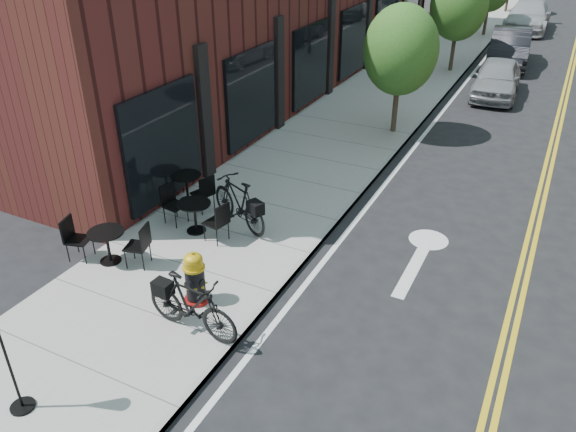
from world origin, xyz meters
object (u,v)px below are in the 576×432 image
Objects in this scene: bistro_set_b at (187,184)px; bicycle_left at (239,202)px; fire_hydrant at (195,278)px; bicycle_right at (192,306)px; parked_car_b at (510,47)px; bistro_set_a at (107,242)px; parked_car_a at (497,78)px; parked_car_c at (528,16)px; bistro_set_c at (195,213)px.

bicycle_left is at bearing 4.37° from bistro_set_b.
fire_hydrant is 0.58× the size of bicycle_right.
parked_car_b reaches higher than fire_hydrant.
bicycle_left is at bearing 40.96° from bistro_set_a.
parked_car_c is (-0.37, 13.25, 0.12)m from parked_car_a.
fire_hydrant is 0.61× the size of bistro_set_c.
bicycle_right is 16.25m from parked_car_a.
bistro_set_c is (-1.42, 2.02, -0.04)m from fire_hydrant.
parked_car_a is (5.06, 15.10, 0.10)m from bistro_set_a.
bicycle_right is 3.30m from bistro_set_c.
parked_car_c reaches higher than fire_hydrant.
fire_hydrant is at bearing 39.31° from bicycle_left.
bicycle_left is at bearing -105.20° from parked_car_b.
parked_car_b is at bearing 92.46° from fire_hydrant.
bicycle_right is (0.43, -0.71, 0.05)m from fire_hydrant.
parked_car_c is (4.82, 25.52, 0.22)m from bistro_set_b.
bistro_set_a is at bearing -68.73° from bistro_set_b.
parked_car_c is (3.11, 25.96, 0.10)m from bicycle_left.
bicycle_left is at bearing 22.24° from bicycle_right.
parked_car_c is at bearing 88.45° from parked_car_a.
bistro_set_b is at bearing -116.07° from parked_car_a.
bistro_set_b is (-1.71, 0.43, -0.12)m from bicycle_left.
bistro_set_a is at bearing -108.30° from parked_car_b.
fire_hydrant is 2.76m from bicycle_left.
parked_car_b is (3.26, 17.64, 0.08)m from bicycle_left.
parked_car_c reaches higher than bicycle_left.
fire_hydrant is at bearing -33.56° from bistro_set_b.
bistro_set_a is 0.37× the size of parked_car_b.
bicycle_right is 4.75m from bistro_set_b.
bicycle_right reaches higher than bistro_set_b.
bistro_set_c is 14.00m from parked_car_a.
bicycle_left is 3.56m from bicycle_right.
bistro_set_b is at bearing 142.74° from bistro_set_c.
bistro_set_b is at bearing -101.82° from parked_car_c.
bistro_set_c is at bearing -28.88° from bistro_set_b.
bicycle_left is at bearing -108.48° from parked_car_a.
fire_hydrant is at bearing 35.24° from bicycle_right.
parked_car_a is 0.84× the size of parked_car_b.
parked_car_a is at bearing 89.38° from fire_hydrant.
bistro_set_a is 0.43× the size of parked_car_a.
fire_hydrant is at bearing -103.42° from parked_car_a.
bicycle_right is at bearing -45.59° from bistro_set_c.
parked_car_a is at bearing -92.13° from parked_car_b.
parked_car_c reaches higher than bistro_set_b.
bistro_set_c reaches higher than bistro_set_b.
parked_car_c is at bearing 92.09° from bistro_set_c.
bicycle_left reaches higher than bistro_set_a.
parked_car_a is (2.78, 15.37, 0.06)m from fire_hydrant.
parked_car_a is at bearing -170.66° from bicycle_left.
bicycle_right is 1.06× the size of bistro_set_a.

